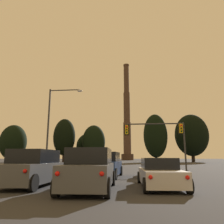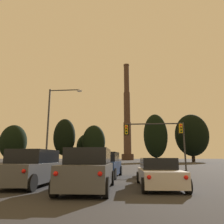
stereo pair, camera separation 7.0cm
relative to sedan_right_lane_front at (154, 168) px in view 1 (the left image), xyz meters
The scene contains 14 objects.
sedan_right_lane_front is the anchor object (origin of this frame).
suv_center_lane_front 3.63m from the sedan_right_lane_front, behind, with size 2.30×4.98×1.86m.
sedan_right_lane_second 5.78m from the sedan_right_lane_front, 92.44° to the right, with size 2.16×4.77×1.43m.
suv_left_lane_second 8.96m from the sedan_right_lane_front, 139.26° to the right, with size 2.12×4.91×1.86m.
suv_center_lane_second 7.91m from the sedan_right_lane_front, 116.38° to the right, with size 2.29×4.97×1.86m.
traffic_light_overhead_right 8.57m from the sedan_right_lane_front, 76.89° to the left, with size 6.85×0.50×5.31m.
street_lamp 13.03m from the sedan_right_lane_front, 149.43° to the left, with size 3.89×0.36×9.19m.
smokestack 111.42m from the sedan_right_lane_front, 92.62° to the left, with size 6.95×6.95×57.82m.
treeline_center_left 56.53m from the sedan_right_lane_front, 84.08° to the left, with size 7.78×7.00×15.66m.
treeline_far_left 57.38m from the sedan_right_lane_front, 114.70° to the left, with size 7.06×6.36×13.90m.
treeline_center_right 55.53m from the sedan_right_lane_front, 105.11° to the left, with size 7.50×6.75×11.92m.
treeline_left_mid 62.93m from the sedan_right_lane_front, 128.92° to the left, with size 8.41×7.57×11.69m.
treeline_right_mid 62.57m from the sedan_right_lane_front, 72.87° to the left, with size 11.12×10.01×16.07m.
treeline_far_right 61.15m from the sedan_right_lane_front, 106.36° to the left, with size 8.36×7.52×9.82m.
Camera 1 is at (1.77, 0.16, 1.44)m, focal length 35.00 mm.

